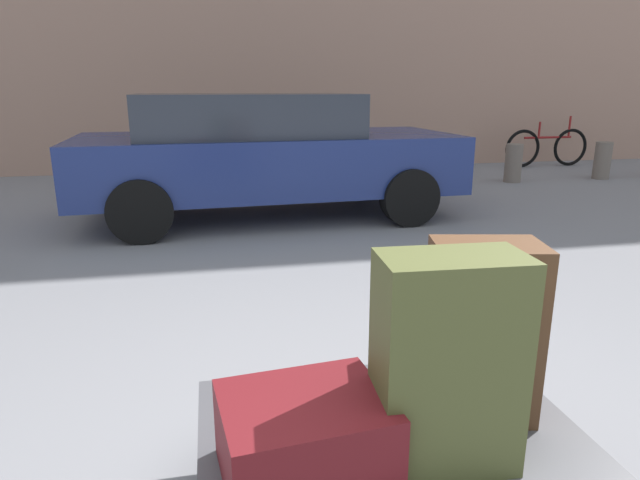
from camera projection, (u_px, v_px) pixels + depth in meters
luggage_cart at (388, 444)px, 1.92m from camera, size 1.30×0.89×0.34m
suitcase_brown_front_left at (483, 331)px, 1.92m from camera, size 0.41×0.31×0.64m
suitcase_olive_center at (447, 363)px, 1.64m from camera, size 0.44×0.26×0.68m
suitcase_maroon_front_right at (305, 437)px, 1.64m from camera, size 0.53×0.45×0.26m
parked_car at (264, 152)px, 6.34m from camera, size 4.38×2.09×1.42m
bicycle_leaning at (547, 147)px, 10.61m from camera, size 1.76×0.09×0.96m
bollard_kerb_near at (424, 166)px, 8.56m from camera, size 0.27×0.27×0.62m
bollard_kerb_mid at (513, 163)px, 8.85m from camera, size 0.27×0.27×0.62m
bollard_kerb_far at (602, 161)px, 9.16m from camera, size 0.27×0.27×0.62m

